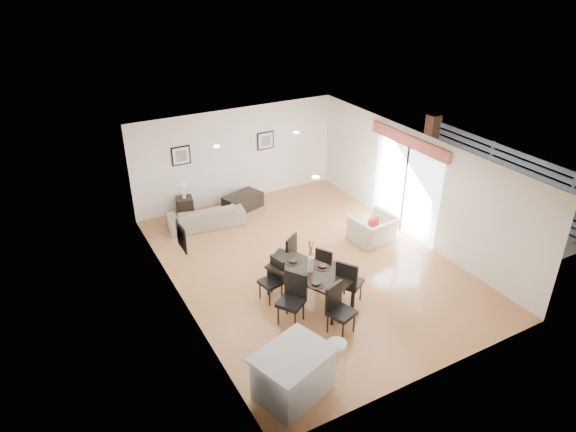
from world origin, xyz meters
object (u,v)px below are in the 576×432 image
dining_chair_enear (348,280)px  dining_chair_foot (287,253)px  dining_chair_efar (325,263)px  dining_table (310,274)px  dining_chair_wnear (293,295)px  dining_chair_wfar (274,277)px  side_table (185,207)px  armchair (374,229)px  sofa (206,216)px  kitchen_island (293,374)px  dining_chair_head (338,306)px  bar_stool (337,347)px  coffee_table (243,202)px

dining_chair_enear → dining_chair_foot: (-0.56, 1.55, -0.02)m
dining_chair_efar → dining_chair_foot: (-0.57, 0.68, 0.06)m
dining_table → dining_chair_efar: (0.62, 0.39, -0.15)m
dining_chair_wnear → dining_chair_wfar: 0.83m
side_table → armchair: bearing=-44.0°
sofa → dining_chair_efar: bearing=117.9°
dining_chair_efar → dining_chair_foot: bearing=9.3°
dining_chair_foot → kitchen_island: 3.50m
dining_table → dining_chair_wfar: 0.77m
armchair → kitchen_island: size_ratio=0.72×
dining_chair_efar → sofa: bearing=-10.9°
dining_chair_head → kitchen_island: bearing=-166.3°
dining_chair_enear → dining_chair_efar: dining_chair_enear is taller
bar_stool → dining_table: bearing=71.0°
armchair → dining_table: size_ratio=0.54×
dining_chair_wfar → dining_chair_enear: bearing=40.7°
dining_chair_wfar → coffee_table: size_ratio=0.87×
armchair → side_table: (-3.66, 3.54, -0.06)m
armchair → dining_chair_efar: 2.23m
bar_stool → kitchen_island: bearing=-180.0°
sofa → dining_table: 4.18m
armchair → dining_chair_foot: bearing=-1.3°
dining_chair_head → bar_stool: dining_chair_head is taller
coffee_table → bar_stool: (-1.25, -6.60, 0.40)m
dining_chair_wfar → dining_chair_enear: size_ratio=0.89×
side_table → coffee_table: bearing=-11.1°
dining_chair_enear → coffee_table: 5.05m
coffee_table → dining_chair_enear: bearing=-108.4°
side_table → bar_stool: bar_stool is taller
armchair → dining_table: 2.97m
sofa → dining_chair_wfar: dining_chair_wfar is taller
bar_stool → dining_chair_enear: bearing=49.9°
dining_chair_enear → dining_chair_foot: size_ratio=1.04×
dining_chair_wfar → side_table: dining_chair_wfar is taller
dining_table → bar_stool: bar_stool is taller
dining_chair_efar → side_table: dining_chair_efar is taller
dining_table → dining_chair_enear: (0.61, -0.48, -0.07)m
sofa → side_table: (-0.31, 0.77, -0.01)m
dining_chair_wnear → bar_stool: (-0.09, -1.66, 0.04)m
sofa → bar_stool: (0.01, -6.14, 0.33)m
armchair → dining_chair_enear: bearing=34.8°
dining_chair_enear → dining_chair_foot: dining_chair_enear is taller
coffee_table → bar_stool: bar_stool is taller
coffee_table → side_table: side_table is taller
coffee_table → dining_chair_wnear: bearing=-122.3°
dining_chair_foot → kitchen_island: (-1.59, -3.11, -0.13)m
dining_chair_foot → bar_stool: (-0.75, -3.11, 0.06)m
coffee_table → sofa: bearing=-179.0°
dining_chair_wnear → bar_stool: 1.66m
sofa → bar_stool: 6.15m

